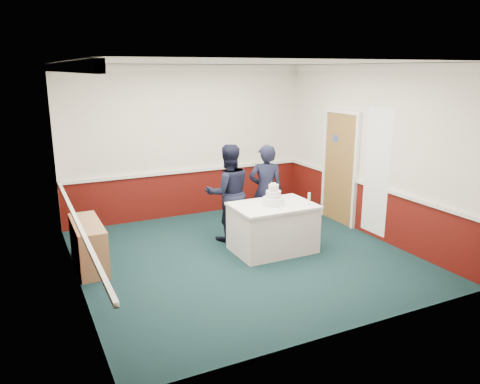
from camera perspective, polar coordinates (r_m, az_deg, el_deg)
name	(u,v)px	position (r m, az deg, el deg)	size (l,w,h in m)	color
ground	(244,256)	(7.57, 0.43, -7.80)	(5.00, 5.00, 0.00)	#132F2E
room_shell	(231,129)	(7.64, -1.06, 7.69)	(5.00, 5.00, 3.00)	silver
sideboard	(89,245)	(7.42, -17.98, -6.14)	(0.41, 1.20, 0.70)	#A2734F
cake_table	(273,227)	(7.68, 4.02, -4.32)	(1.32, 0.92, 0.79)	white
wedding_cake	(273,198)	(7.53, 4.08, -0.72)	(0.35, 0.35, 0.36)	white
cake_knife	(278,208)	(7.38, 4.64, -1.93)	(0.01, 0.22, 0.01)	silver
champagne_flute	(309,197)	(7.55, 8.44, -0.58)	(0.05, 0.05, 0.21)	silver
person_man	(228,193)	(8.04, -1.42, -0.10)	(0.82, 0.64, 1.69)	black
person_woman	(266,191)	(8.25, 3.14, 0.14)	(0.60, 0.40, 1.65)	black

